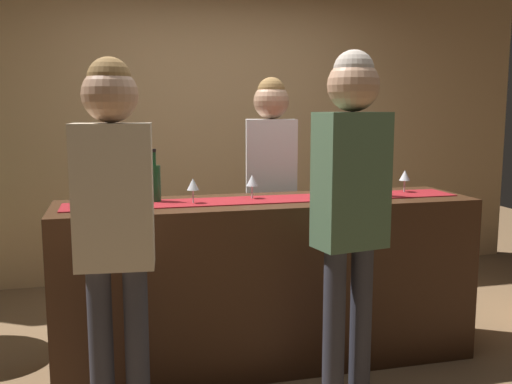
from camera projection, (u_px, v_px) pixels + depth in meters
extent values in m
plane|color=brown|center=(268.00, 359.00, 3.45)|extent=(10.00, 10.00, 0.00)
cube|color=tan|center=(211.00, 115.00, 5.06)|extent=(6.00, 0.12, 2.90)
cube|color=#3D2314|center=(268.00, 281.00, 3.38)|extent=(2.43, 0.60, 0.98)
cube|color=maroon|center=(268.00, 200.00, 3.31)|extent=(2.31, 0.28, 0.01)
cylinder|color=#194723|center=(154.00, 184.00, 3.22)|extent=(0.07, 0.07, 0.21)
cylinder|color=#194723|center=(154.00, 159.00, 3.20)|extent=(0.03, 0.03, 0.08)
cylinder|color=black|center=(153.00, 151.00, 3.19)|extent=(0.03, 0.03, 0.02)
cylinder|color=brown|center=(379.00, 180.00, 3.41)|extent=(0.07, 0.07, 0.21)
cylinder|color=brown|center=(380.00, 156.00, 3.39)|extent=(0.03, 0.03, 0.08)
cylinder|color=black|center=(380.00, 148.00, 3.39)|extent=(0.03, 0.03, 0.02)
cylinder|color=#B2C6C1|center=(87.00, 188.00, 3.05)|extent=(0.07, 0.07, 0.21)
cylinder|color=#B2C6C1|center=(85.00, 162.00, 3.03)|extent=(0.03, 0.03, 0.08)
cylinder|color=black|center=(85.00, 153.00, 3.02)|extent=(0.03, 0.03, 0.02)
cylinder|color=silver|center=(193.00, 204.00, 3.17)|extent=(0.06, 0.06, 0.00)
cylinder|color=silver|center=(193.00, 197.00, 3.17)|extent=(0.01, 0.01, 0.08)
cone|color=silver|center=(193.00, 184.00, 3.16)|extent=(0.07, 0.07, 0.06)
cylinder|color=silver|center=(404.00, 192.00, 3.60)|extent=(0.06, 0.06, 0.00)
cylinder|color=silver|center=(404.00, 186.00, 3.59)|extent=(0.01, 0.01, 0.08)
cone|color=silver|center=(405.00, 175.00, 3.58)|extent=(0.07, 0.07, 0.06)
cylinder|color=silver|center=(252.00, 199.00, 3.34)|extent=(0.06, 0.06, 0.00)
cylinder|color=silver|center=(252.00, 192.00, 3.33)|extent=(0.01, 0.01, 0.08)
cone|color=silver|center=(252.00, 180.00, 3.32)|extent=(0.07, 0.07, 0.06)
cylinder|color=#26262B|center=(282.00, 267.00, 4.00)|extent=(0.11, 0.11, 0.80)
cylinder|color=#26262B|center=(259.00, 268.00, 3.99)|extent=(0.11, 0.11, 0.80)
cube|color=white|center=(271.00, 166.00, 3.89)|extent=(0.37, 0.27, 0.63)
sphere|color=tan|center=(271.00, 101.00, 3.83)|extent=(0.24, 0.24, 0.24)
sphere|color=olive|center=(271.00, 91.00, 3.82)|extent=(0.19, 0.19, 0.19)
cylinder|color=#33333D|center=(334.00, 330.00, 2.83)|extent=(0.11, 0.11, 0.83)
cylinder|color=#33333D|center=(361.00, 325.00, 2.89)|extent=(0.11, 0.11, 0.83)
cube|color=#4C6B4C|center=(351.00, 181.00, 2.75)|extent=(0.37, 0.26, 0.66)
sphere|color=tan|center=(353.00, 85.00, 2.69)|extent=(0.25, 0.25, 0.25)
sphere|color=#AD9E8E|center=(354.00, 71.00, 2.68)|extent=(0.19, 0.19, 0.19)
cylinder|color=#33333D|center=(101.00, 353.00, 2.59)|extent=(0.11, 0.11, 0.81)
cylinder|color=#33333D|center=(137.00, 351.00, 2.61)|extent=(0.11, 0.11, 0.81)
cube|color=beige|center=(114.00, 196.00, 2.50)|extent=(0.36, 0.23, 0.64)
sphere|color=tan|center=(110.00, 95.00, 2.43)|extent=(0.24, 0.24, 0.24)
sphere|color=olive|center=(109.00, 79.00, 2.42)|extent=(0.19, 0.19, 0.19)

